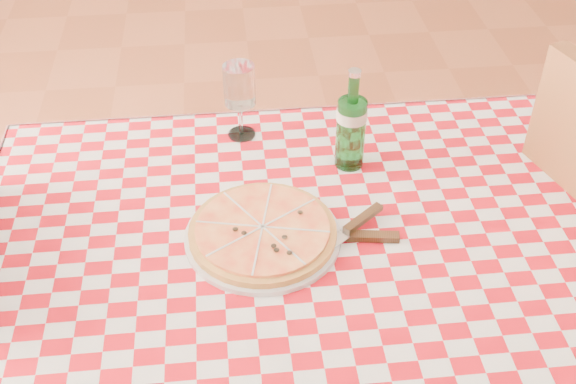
# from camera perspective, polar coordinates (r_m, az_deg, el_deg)

# --- Properties ---
(dining_table) EXTENTS (1.20, 0.80, 0.75)m
(dining_table) POSITION_cam_1_polar(r_m,az_deg,el_deg) (1.50, 1.01, -6.09)
(dining_table) COLOR brown
(dining_table) RESTS_ON ground
(tablecloth) EXTENTS (1.30, 0.90, 0.01)m
(tablecloth) POSITION_cam_1_polar(r_m,az_deg,el_deg) (1.43, 1.05, -3.45)
(tablecloth) COLOR #9D0914
(tablecloth) RESTS_ON dining_table
(pizza_plate) EXTENTS (0.37, 0.37, 0.04)m
(pizza_plate) POSITION_cam_1_polar(r_m,az_deg,el_deg) (1.40, -2.02, -3.12)
(pizza_plate) COLOR #C58341
(pizza_plate) RESTS_ON tablecloth
(water_bottle) EXTENTS (0.07, 0.07, 0.24)m
(water_bottle) POSITION_cam_1_polar(r_m,az_deg,el_deg) (1.54, 5.05, 5.74)
(water_bottle) COLOR #196625
(water_bottle) RESTS_ON tablecloth
(wine_glass) EXTENTS (0.09, 0.09, 0.18)m
(wine_glass) POSITION_cam_1_polar(r_m,az_deg,el_deg) (1.64, -3.80, 7.14)
(wine_glass) COLOR white
(wine_glass) RESTS_ON tablecloth
(cutlery) EXTENTS (0.32, 0.30, 0.03)m
(cutlery) POSITION_cam_1_polar(r_m,az_deg,el_deg) (1.41, 4.59, -3.27)
(cutlery) COLOR silver
(cutlery) RESTS_ON tablecloth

